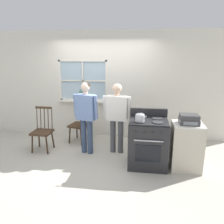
# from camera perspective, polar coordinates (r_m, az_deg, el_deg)

# --- Properties ---
(ground_plane) EXTENTS (16.00, 16.00, 0.00)m
(ground_plane) POSITION_cam_1_polar(r_m,az_deg,el_deg) (4.72, -4.95, -11.97)
(ground_plane) COLOR #B2AD9E
(wall_back) EXTENTS (6.40, 0.16, 2.70)m
(wall_back) POSITION_cam_1_polar(r_m,az_deg,el_deg) (5.63, -1.77, 6.86)
(wall_back) COLOR silver
(wall_back) RESTS_ON ground_plane
(chair_by_window) EXTENTS (0.49, 0.50, 0.99)m
(chair_by_window) POSITION_cam_1_polar(r_m,az_deg,el_deg) (5.43, -8.51, -3.38)
(chair_by_window) COLOR #3D2819
(chair_by_window) RESTS_ON ground_plane
(chair_near_wall) EXTENTS (0.42, 0.41, 0.99)m
(chair_near_wall) POSITION_cam_1_polar(r_m,az_deg,el_deg) (5.16, -17.72, -4.92)
(chair_near_wall) COLOR #3D2819
(chair_near_wall) RESTS_ON ground_plane
(person_elderly_left) EXTENTS (0.56, 0.29, 1.57)m
(person_elderly_left) POSITION_cam_1_polar(r_m,az_deg,el_deg) (4.67, -6.78, -0.01)
(person_elderly_left) COLOR #384766
(person_elderly_left) RESTS_ON ground_plane
(person_teen_center) EXTENTS (0.61, 0.24, 1.53)m
(person_teen_center) POSITION_cam_1_polar(r_m,az_deg,el_deg) (4.67, 1.30, -0.03)
(person_teen_center) COLOR #4C4C51
(person_teen_center) RESTS_ON ground_plane
(stove) EXTENTS (0.73, 0.68, 1.08)m
(stove) POSITION_cam_1_polar(r_m,az_deg,el_deg) (4.31, 9.33, -7.87)
(stove) COLOR #232326
(stove) RESTS_ON ground_plane
(kettle) EXTENTS (0.21, 0.17, 0.25)m
(kettle) POSITION_cam_1_polar(r_m,az_deg,el_deg) (4.01, 7.35, -1.23)
(kettle) COLOR #B7B7BC
(kettle) RESTS_ON stove
(potted_plant) EXTENTS (0.17, 0.17, 0.34)m
(potted_plant) POSITION_cam_1_polar(r_m,az_deg,el_deg) (5.74, -8.19, 3.77)
(potted_plant) COLOR beige
(potted_plant) RESTS_ON wall_back
(handbag) EXTENTS (0.22, 0.24, 0.31)m
(handbag) POSITION_cam_1_polar(r_m,az_deg,el_deg) (5.21, -6.46, 0.21)
(handbag) COLOR brown
(handbag) RESTS_ON chair_by_window
(side_counter) EXTENTS (0.55, 0.50, 0.90)m
(side_counter) POSITION_cam_1_polar(r_m,az_deg,el_deg) (4.38, 18.82, -8.51)
(side_counter) COLOR beige
(side_counter) RESTS_ON ground_plane
(stereo) EXTENTS (0.34, 0.29, 0.18)m
(stereo) POSITION_cam_1_polar(r_m,az_deg,el_deg) (4.18, 19.48, -1.82)
(stereo) COLOR #38383A
(stereo) RESTS_ON side_counter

